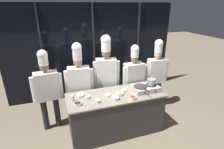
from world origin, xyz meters
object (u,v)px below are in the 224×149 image
object	(u,v)px
prep_bowl_shrimp	(87,97)
chef_sous	(79,81)
stock_pot	(151,82)
prep_bowl_soy_glaze	(78,104)
chef_apprentice	(156,71)
squeeze_bottle_clear	(73,98)
portable_stove	(146,88)
chef_head	(47,87)
chef_line	(106,73)
prep_bowl_onion	(108,95)
prep_bowl_rice	(98,101)
prep_bowl_mushrooms	(119,94)
frying_pan	(141,85)
serving_spoon_slotted	(94,91)
prep_bowl_chili_flakes	(133,98)
prep_bowl_noodles	(115,98)
prep_bowl_ginger	(124,90)
prep_bowl_bean_sprouts	(80,95)
chef_pastry	(134,76)

from	to	relation	value
prep_bowl_shrimp	chef_sous	xyz separation A→B (m)	(-0.07, 0.56, 0.12)
stock_pot	prep_bowl_soy_glaze	world-z (taller)	stock_pot
chef_apprentice	prep_bowl_shrimp	bearing A→B (deg)	22.51
squeeze_bottle_clear	portable_stove	bearing A→B (deg)	-1.19
chef_head	chef_line	world-z (taller)	chef_line
portable_stove	chef_line	distance (m)	0.97
portable_stove	prep_bowl_onion	bearing A→B (deg)	-179.72
prep_bowl_rice	prep_bowl_shrimp	size ratio (longest dim) A/B	0.92
prep_bowl_rice	prep_bowl_mushrooms	distance (m)	0.51
frying_pan	squeeze_bottle_clear	size ratio (longest dim) A/B	3.05
serving_spoon_slotted	prep_bowl_mushrooms	bearing A→B (deg)	-36.10
prep_bowl_chili_flakes	frying_pan	bearing A→B (deg)	39.87
frying_pan	serving_spoon_slotted	xyz separation A→B (m)	(-0.93, 0.31, -0.14)
stock_pot	prep_bowl_mushrooms	size ratio (longest dim) A/B	1.24
chef_sous	frying_pan	bearing A→B (deg)	158.72
prep_bowl_noodles	chef_head	distance (m)	1.47
prep_bowl_shrimp	chef_sous	bearing A→B (deg)	96.79
prep_bowl_ginger	prep_bowl_bean_sprouts	bearing A→B (deg)	175.21
stock_pot	prep_bowl_mushrooms	bearing A→B (deg)	-178.66
prep_bowl_onion	chef_apprentice	size ratio (longest dim) A/B	0.07
chef_apprentice	prep_bowl_ginger	bearing A→B (deg)	30.72
prep_bowl_chili_flakes	chef_line	distance (m)	0.98
serving_spoon_slotted	chef_head	size ratio (longest dim) A/B	0.14
stock_pot	chef_line	bearing A→B (deg)	140.24
prep_bowl_onion	chef_line	size ratio (longest dim) A/B	0.06
portable_stove	serving_spoon_slotted	bearing A→B (deg)	163.61
portable_stove	chef_apprentice	bearing A→B (deg)	43.63
prep_bowl_rice	prep_bowl_shrimp	world-z (taller)	prep_bowl_rice
prep_bowl_shrimp	frying_pan	bearing A→B (deg)	-3.30
chef_apprentice	prep_bowl_mushrooms	bearing A→B (deg)	33.05
chef_pastry	chef_apprentice	distance (m)	0.64
prep_bowl_mushrooms	prep_bowl_ginger	bearing A→B (deg)	41.70
prep_bowl_bean_sprouts	prep_bowl_noodles	xyz separation A→B (m)	(0.63, -0.34, 0.00)
stock_pot	chef_sous	distance (m)	1.58
chef_apprentice	squeeze_bottle_clear	bearing A→B (deg)	21.20
portable_stove	chef_sous	size ratio (longest dim) A/B	0.29
serving_spoon_slotted	chef_sous	bearing A→B (deg)	130.90
stock_pot	prep_bowl_bean_sprouts	size ratio (longest dim) A/B	1.28
prep_bowl_onion	prep_bowl_ginger	size ratio (longest dim) A/B	1.11
prep_bowl_chili_flakes	prep_bowl_rice	world-z (taller)	prep_bowl_rice
prep_bowl_noodles	chef_line	world-z (taller)	chef_line
chef_pastry	stock_pot	bearing A→B (deg)	97.43
serving_spoon_slotted	chef_head	distance (m)	1.00
prep_bowl_bean_sprouts	prep_bowl_noodles	distance (m)	0.71
stock_pot	chef_sous	bearing A→B (deg)	156.95
prep_bowl_bean_sprouts	prep_bowl_onion	distance (m)	0.56
prep_bowl_soy_glaze	prep_bowl_rice	bearing A→B (deg)	-5.52
prep_bowl_onion	prep_bowl_rice	distance (m)	0.29
prep_bowl_chili_flakes	squeeze_bottle_clear	bearing A→B (deg)	166.10
chef_pastry	prep_bowl_rice	bearing A→B (deg)	30.95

